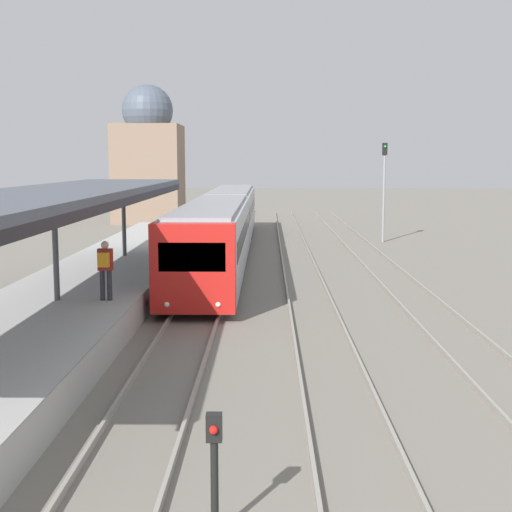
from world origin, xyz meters
name	(u,v)px	position (x,y,z in m)	size (l,w,h in m)	color
platform_canopy	(55,195)	(-3.66, 14.42, 3.81)	(4.00, 23.70, 3.07)	#4C515B
person_on_platform	(105,266)	(-2.32, 14.39, 1.85)	(0.40, 0.40, 1.66)	#2D2D33
train_near	(224,221)	(0.00, 30.85, 1.69)	(2.52, 31.12, 3.04)	red
signal_post_near	(214,460)	(1.52, 3.40, 1.01)	(0.20, 0.21, 1.62)	black
signal_mast_far	(384,181)	(8.96, 36.62, 3.57)	(0.28, 0.29, 5.77)	gray
distant_domed_building	(149,159)	(-6.98, 49.97, 4.87)	(5.05, 5.05, 10.49)	#89705B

